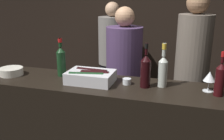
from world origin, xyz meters
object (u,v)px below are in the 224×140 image
at_px(person_blond_tee, 124,74).
at_px(person_in_hoodie, 112,53).
at_px(bowl_white, 11,71).
at_px(rose_wine_bottle, 163,70).
at_px(wine_glass, 209,77).
at_px(red_wine_bottle_burgundy, 61,60).
at_px(ice_bin_with_bottles, 91,76).
at_px(red_wine_bottle_black_foil, 146,70).
at_px(red_wine_bottle_tall, 220,78).
at_px(candle_votive, 127,81).
at_px(person_grey_polo, 191,72).

bearing_deg(person_blond_tee, person_in_hoodie, 120.51).
xyz_separation_m(bowl_white, rose_wine_bottle, (1.40, 0.09, 0.11)).
xyz_separation_m(wine_glass, red_wine_bottle_burgundy, (-1.29, 0.03, 0.03)).
bearing_deg(bowl_white, ice_bin_with_bottles, 1.06).
height_order(wine_glass, red_wine_bottle_black_foil, red_wine_bottle_black_foil).
relative_size(ice_bin_with_bottles, person_in_hoodie, 0.24).
bearing_deg(person_in_hoodie, red_wine_bottle_tall, -116.56).
bearing_deg(candle_votive, ice_bin_with_bottles, -172.10).
bearing_deg(red_wine_bottle_black_foil, person_grey_polo, 57.67).
bearing_deg(rose_wine_bottle, person_in_hoodie, 119.79).
distance_m(bowl_white, person_grey_polo, 1.76).
bearing_deg(person_blond_tee, rose_wine_bottle, -45.18).
relative_size(person_blond_tee, person_grey_polo, 0.92).
height_order(bowl_white, red_wine_bottle_tall, red_wine_bottle_tall).
xyz_separation_m(red_wine_bottle_burgundy, person_in_hoodie, (0.05, 1.51, -0.26)).
relative_size(wine_glass, person_in_hoodie, 0.10).
distance_m(person_blond_tee, person_grey_polo, 0.72).
bearing_deg(person_blond_tee, candle_votive, -67.31).
relative_size(red_wine_bottle_black_foil, person_in_hoodie, 0.22).
xyz_separation_m(red_wine_bottle_black_foil, rose_wine_bottle, (0.13, 0.05, 0.00)).
height_order(rose_wine_bottle, person_in_hoodie, person_in_hoodie).
bearing_deg(candle_votive, wine_glass, 2.30).
height_order(red_wine_bottle_burgundy, person_in_hoodie, person_in_hoodie).
distance_m(rose_wine_bottle, person_grey_polo, 0.61).
bearing_deg(candle_votive, bowl_white, -177.02).
bearing_deg(candle_votive, red_wine_bottle_black_foil, -7.73).
xyz_separation_m(ice_bin_with_bottles, wine_glass, (0.96, 0.07, 0.06)).
bearing_deg(rose_wine_bottle, candle_votive, -173.62).
xyz_separation_m(rose_wine_bottle, person_grey_polo, (0.24, 0.53, -0.16)).
distance_m(bowl_white, person_in_hoodie, 1.72).
bearing_deg(ice_bin_with_bottles, red_wine_bottle_tall, -0.15).
bearing_deg(person_grey_polo, rose_wine_bottle, -129.26).
bearing_deg(person_in_hoodie, red_wine_bottle_black_foil, -130.33).
bearing_deg(wine_glass, person_in_hoodie, 128.73).
relative_size(bowl_white, person_grey_polo, 0.12).
bearing_deg(red_wine_bottle_burgundy, wine_glass, -1.44).
xyz_separation_m(person_blond_tee, person_grey_polo, (0.71, -0.07, 0.10)).
xyz_separation_m(candle_votive, person_in_hoodie, (-0.59, 1.57, -0.14)).
bearing_deg(red_wine_bottle_black_foil, wine_glass, 5.54).
height_order(ice_bin_with_bottles, candle_votive, ice_bin_with_bottles).
bearing_deg(bowl_white, person_blond_tee, 36.85).
relative_size(wine_glass, person_grey_polo, 0.09).
xyz_separation_m(ice_bin_with_bottles, person_blond_tee, (0.13, 0.68, -0.18)).
height_order(bowl_white, red_wine_bottle_burgundy, red_wine_bottle_burgundy).
bearing_deg(bowl_white, red_wine_bottle_tall, 0.38).
xyz_separation_m(candle_votive, person_blond_tee, (-0.18, 0.64, -0.15)).
xyz_separation_m(ice_bin_with_bottles, red_wine_bottle_black_foil, (0.47, 0.02, 0.09)).
height_order(candle_votive, rose_wine_bottle, rose_wine_bottle).
xyz_separation_m(wine_glass, person_blond_tee, (-0.83, 0.61, -0.24)).
bearing_deg(person_blond_tee, bowl_white, -136.29).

